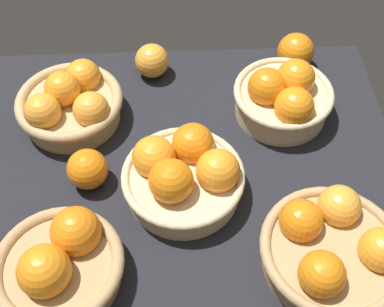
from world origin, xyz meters
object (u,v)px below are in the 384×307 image
Objects in this scene: loose_orange_back_gap at (87,170)px; loose_orange_side_gap at (296,51)px; basket_near_right at (70,103)px; basket_far_left at (332,249)px; basket_center at (182,174)px; loose_orange_front_gap at (152,61)px; basket_far_right at (60,264)px; basket_near_left at (283,97)px.

loose_orange_side_gap is at bearing -145.06° from loose_orange_back_gap.
basket_far_left is at bearing 143.31° from basket_near_right.
basket_near_right is at bearing -74.04° from loose_orange_back_gap.
basket_far_left is 28.31cm from basket_center.
basket_near_right is at bearing 38.45° from loose_orange_front_gap.
basket_far_right is (-2.02, 34.68, -0.19)cm from basket_near_right.
basket_near_left reaches higher than basket_far_right.
basket_center is at bearing 139.85° from basket_near_right.
basket_far_left is at bearing 94.86° from basket_near_left.
basket_near_left is 27.47cm from basket_center.
loose_orange_back_gap is (-2.58, -18.60, -0.61)cm from basket_far_right.
loose_orange_front_gap is at bearing -106.56° from basket_far_right.
loose_orange_side_gap is (-31.64, -1.27, 0.37)cm from loose_orange_front_gap.
basket_far_left is (-45.49, 33.90, -0.18)cm from basket_near_right.
basket_near_right is 0.97× the size of basket_center.
basket_far_left is 43.48cm from basket_far_right.
basket_near_left is 2.66× the size of loose_orange_back_gap.
loose_orange_front_gap is (5.67, -31.21, -0.98)cm from basket_center.
basket_near_right is at bearing -0.69° from basket_near_left.
loose_orange_back_gap is (-4.60, 16.08, -0.79)cm from basket_near_right.
basket_far_right is 2.83× the size of loose_orange_front_gap.
basket_near_right is at bearing 16.43° from loose_orange_side_gap.
basket_far_right is 2.77× the size of loose_orange_back_gap.
basket_near_left reaches higher than loose_orange_front_gap.
basket_near_right is 34.73cm from basket_far_right.
loose_orange_side_gap is at bearing -133.18° from basket_far_right.
loose_orange_front_gap is (-14.12, -47.49, -0.68)cm from basket_far_right.
basket_near_left is 0.91× the size of basket_center.
basket_far_right is 66.87cm from loose_orange_side_gap.
basket_center is (-21.81, 18.39, 0.11)cm from basket_near_right.
basket_far_right is at bearing 46.82° from loose_orange_side_gap.
basket_far_right reaches higher than basket_far_left.
basket_far_right is 2.57× the size of loose_orange_side_gap.
loose_orange_side_gap is at bearing -92.72° from basket_far_left.
basket_center is 25.63cm from basket_far_right.
basket_far_left is at bearing 122.15° from loose_orange_front_gap.
basket_center is at bearing 172.34° from loose_orange_back_gap.
basket_center is 31.73cm from loose_orange_front_gap.
basket_near_left is at bearing -85.14° from basket_far_left.
loose_orange_front_gap is 0.98× the size of loose_orange_back_gap.
basket_far_right is at bearing 82.09° from loose_orange_back_gap.
basket_near_right is 2.83× the size of loose_orange_back_gap.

